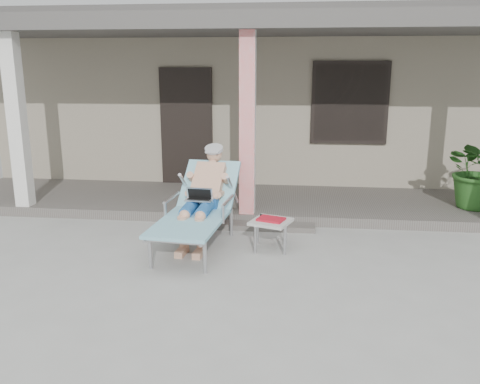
# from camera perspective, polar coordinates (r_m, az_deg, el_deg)

# --- Properties ---
(ground) EXTENTS (60.00, 60.00, 0.00)m
(ground) POSITION_cam_1_polar(r_m,az_deg,el_deg) (5.64, -1.43, -9.88)
(ground) COLOR #9E9E99
(ground) RESTS_ON ground
(house) EXTENTS (10.40, 5.40, 3.30)m
(house) POSITION_cam_1_polar(r_m,az_deg,el_deg) (11.64, 3.06, 10.98)
(house) COLOR gray
(house) RESTS_ON ground
(porch_deck) EXTENTS (10.00, 2.00, 0.15)m
(porch_deck) POSITION_cam_1_polar(r_m,az_deg,el_deg) (8.43, 1.40, -1.16)
(porch_deck) COLOR #605B56
(porch_deck) RESTS_ON ground
(porch_overhang) EXTENTS (10.00, 2.30, 2.85)m
(porch_overhang) POSITION_cam_1_polar(r_m,az_deg,el_deg) (8.10, 1.49, 17.60)
(porch_overhang) COLOR silver
(porch_overhang) RESTS_ON porch_deck
(porch_step) EXTENTS (2.00, 0.30, 0.07)m
(porch_step) POSITION_cam_1_polar(r_m,az_deg,el_deg) (7.34, 0.58, -3.78)
(porch_step) COLOR #605B56
(porch_step) RESTS_ON ground
(lounger) EXTENTS (0.93, 2.05, 1.30)m
(lounger) POSITION_cam_1_polar(r_m,az_deg,el_deg) (6.57, -4.47, 0.95)
(lounger) COLOR #B7B7BC
(lounger) RESTS_ON ground
(side_table) EXTENTS (0.58, 0.58, 0.41)m
(side_table) POSITION_cam_1_polar(r_m,az_deg,el_deg) (6.44, 3.50, -3.50)
(side_table) COLOR #B7B7B2
(side_table) RESTS_ON ground
(potted_palm) EXTENTS (1.24, 1.13, 1.21)m
(potted_palm) POSITION_cam_1_polar(r_m,az_deg,el_deg) (8.53, 25.38, 2.35)
(potted_palm) COLOR #26591E
(potted_palm) RESTS_ON porch_deck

